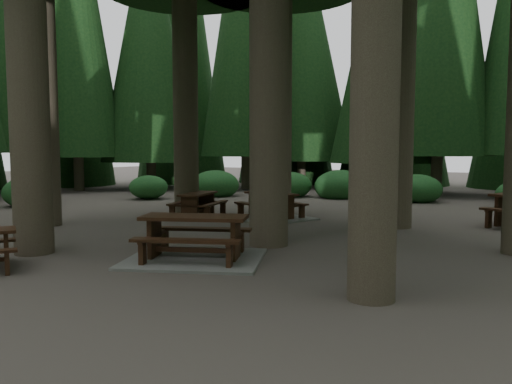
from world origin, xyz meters
The scene contains 5 objects.
ground centered at (0.00, 0.00, 0.00)m, with size 80.00×80.00×0.00m, color #4A443C.
picnic_table_a centered at (0.36, -1.83, 0.30)m, with size 3.12×2.90×0.85m.
picnic_table_b centered at (-3.45, 3.15, 0.49)m, with size 1.76×2.00×0.74m.
picnic_table_c centered at (-1.27, 3.91, 0.27)m, with size 2.86×2.64×0.79m.
shrub_ring centered at (0.70, 0.75, 0.40)m, with size 23.86×24.64×1.49m.
Camera 1 is at (6.18, -9.12, 2.07)m, focal length 35.00 mm.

